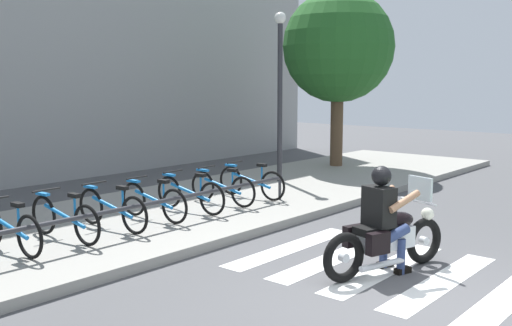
# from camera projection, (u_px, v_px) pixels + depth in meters

# --- Properties ---
(ground_plane) EXTENTS (48.00, 48.00, 0.00)m
(ground_plane) POSITION_uv_depth(u_px,v_px,m) (411.00, 302.00, 6.75)
(ground_plane) COLOR #4C4C4F
(sidewalk) EXTENTS (24.00, 4.40, 0.15)m
(sidewalk) POSITION_uv_depth(u_px,v_px,m) (123.00, 223.00, 10.21)
(sidewalk) COLOR gray
(sidewalk) RESTS_ON ground
(crosswalk_stripe_1) EXTENTS (2.80, 0.40, 0.01)m
(crosswalk_stripe_1) POSITION_uv_depth(u_px,v_px,m) (508.00, 296.00, 6.91)
(crosswalk_stripe_1) COLOR white
(crosswalk_stripe_1) RESTS_ON ground
(crosswalk_stripe_2) EXTENTS (2.80, 0.40, 0.01)m
(crosswalk_stripe_2) POSITION_uv_depth(u_px,v_px,m) (442.00, 281.00, 7.42)
(crosswalk_stripe_2) COLOR white
(crosswalk_stripe_2) RESTS_ON ground
(crosswalk_stripe_3) EXTENTS (2.80, 0.40, 0.01)m
(crosswalk_stripe_3) POSITION_uv_depth(u_px,v_px,m) (385.00, 269.00, 7.94)
(crosswalk_stripe_3) COLOR white
(crosswalk_stripe_3) RESTS_ON ground
(crosswalk_stripe_4) EXTENTS (2.80, 0.40, 0.01)m
(crosswalk_stripe_4) POSITION_uv_depth(u_px,v_px,m) (336.00, 257.00, 8.45)
(crosswalk_stripe_4) COLOR white
(crosswalk_stripe_4) RESTS_ON ground
(crosswalk_stripe_5) EXTENTS (2.80, 0.40, 0.01)m
(crosswalk_stripe_5) POSITION_uv_depth(u_px,v_px,m) (291.00, 247.00, 8.96)
(crosswalk_stripe_5) COLOR white
(crosswalk_stripe_5) RESTS_ON ground
(motorcycle) EXTENTS (2.06, 0.89, 1.24)m
(motorcycle) POSITION_uv_depth(u_px,v_px,m) (387.00, 238.00, 7.74)
(motorcycle) COLOR black
(motorcycle) RESTS_ON ground
(rider) EXTENTS (0.73, 0.66, 1.44)m
(rider) POSITION_uv_depth(u_px,v_px,m) (383.00, 212.00, 7.65)
(rider) COLOR black
(rider) RESTS_ON ground
(bicycle_1) EXTENTS (0.48, 1.62, 0.74)m
(bicycle_1) POSITION_uv_depth(u_px,v_px,m) (9.00, 229.00, 8.13)
(bicycle_1) COLOR black
(bicycle_1) RESTS_ON sidewalk
(bicycle_2) EXTENTS (0.48, 1.71, 0.75)m
(bicycle_2) POSITION_uv_depth(u_px,v_px,m) (64.00, 218.00, 8.78)
(bicycle_2) COLOR black
(bicycle_2) RESTS_ON sidewalk
(bicycle_3) EXTENTS (0.48, 1.70, 0.74)m
(bicycle_3) POSITION_uv_depth(u_px,v_px,m) (112.00, 209.00, 9.42)
(bicycle_3) COLOR black
(bicycle_3) RESTS_ON sidewalk
(bicycle_4) EXTENTS (0.48, 1.62, 0.73)m
(bicycle_4) POSITION_uv_depth(u_px,v_px,m) (153.00, 201.00, 10.07)
(bicycle_4) COLOR black
(bicycle_4) RESTS_ON sidewalk
(bicycle_5) EXTENTS (0.48, 1.69, 0.74)m
(bicycle_5) POSITION_uv_depth(u_px,v_px,m) (190.00, 194.00, 10.71)
(bicycle_5) COLOR black
(bicycle_5) RESTS_ON sidewalk
(bicycle_6) EXTENTS (0.48, 1.63, 0.73)m
(bicycle_6) POSITION_uv_depth(u_px,v_px,m) (222.00, 188.00, 11.36)
(bicycle_6) COLOR black
(bicycle_6) RESTS_ON sidewalk
(bicycle_7) EXTENTS (0.48, 1.69, 0.73)m
(bicycle_7) POSITION_uv_depth(u_px,v_px,m) (251.00, 182.00, 12.00)
(bicycle_7) COLOR black
(bicycle_7) RESTS_ON sidewalk
(bike_rack) EXTENTS (6.59, 0.07, 0.49)m
(bike_rack) POSITION_uv_depth(u_px,v_px,m) (155.00, 204.00, 9.38)
(bike_rack) COLOR #333338
(bike_rack) RESTS_ON sidewalk
(street_lamp) EXTENTS (0.28, 0.28, 4.14)m
(street_lamp) POSITION_uv_depth(u_px,v_px,m) (280.00, 82.00, 13.85)
(street_lamp) COLOR #2D2D33
(street_lamp) RESTS_ON ground
(tree_near_rack) EXTENTS (3.12, 3.12, 5.07)m
(tree_near_rack) POSITION_uv_depth(u_px,v_px,m) (338.00, 47.00, 16.33)
(tree_near_rack) COLOR brown
(tree_near_rack) RESTS_ON ground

